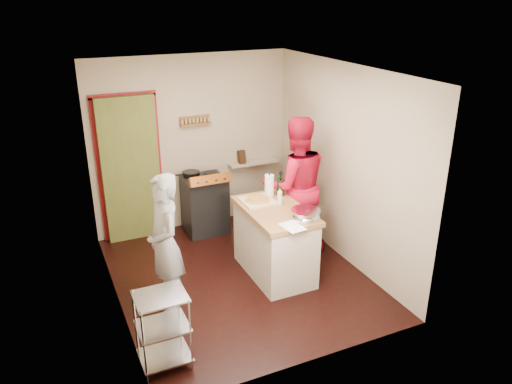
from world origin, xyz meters
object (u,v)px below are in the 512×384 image
wire_shelving (163,327)px  person_stripe (165,244)px  stove (205,203)px  person_red (295,185)px  island (275,239)px

wire_shelving → person_stripe: (0.30, 0.94, 0.37)m
stove → person_stripe: (-1.03, -1.69, 0.36)m
stove → wire_shelving: size_ratio=1.26×
stove → wire_shelving: 2.94m
wire_shelving → person_red: bearing=34.6°
person_stripe → person_red: size_ratio=0.85×
stove → wire_shelving: bearing=-116.9°
stove → wire_shelving: stove is taller
wire_shelving → person_red: (2.28, 1.57, 0.52)m
island → person_red: size_ratio=0.68×
wire_shelving → person_red: 2.82m
wire_shelving → person_stripe: bearing=72.4°
wire_shelving → island: (1.74, 1.09, 0.04)m
stove → island: size_ratio=0.77×
stove → island: bearing=-75.0°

